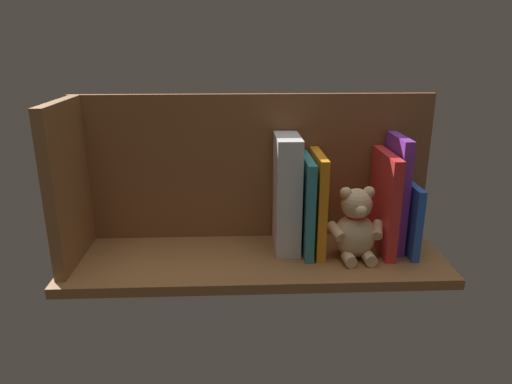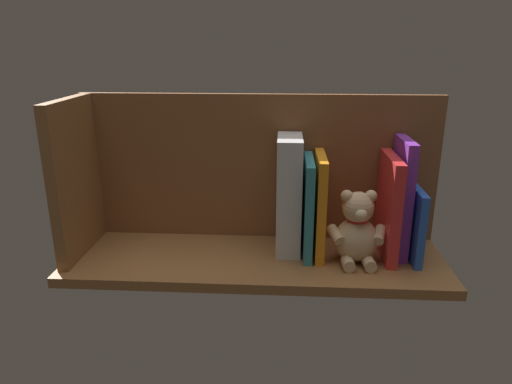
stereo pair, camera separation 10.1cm
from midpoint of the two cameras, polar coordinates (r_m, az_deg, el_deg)
ground_plane at (r=107.50cm, az=2.73°, el=-8.25°), size 84.28×27.57×2.20cm
shelf_back_panel at (r=111.73cm, az=2.96°, el=2.96°), size 84.28×1.50×34.88cm
shelf_side_divider at (r=108.66cm, az=-18.80°, el=1.55°), size 2.40×21.57×34.88cm
book_0 at (r=111.22cm, az=21.09°, el=-3.40°), size 1.67×16.08×16.25cm
book_1 at (r=110.17cm, az=19.86°, el=-0.67°), size 2.27×13.05×26.33cm
book_2 at (r=108.46cm, az=18.49°, el=-1.77°), size 2.35×16.21×22.93cm
teddy_bear at (r=104.66cm, az=14.95°, el=-4.66°), size 13.27×10.74×16.37cm
book_3 at (r=106.04cm, az=10.48°, el=-1.59°), size 1.98×15.13×22.80cm
book_4 at (r=105.74cm, az=9.10°, el=-1.82°), size 1.85×15.45×21.95cm
dictionary_thick_white at (r=105.86cm, az=6.78°, el=-0.37°), size 5.48×12.66×26.55cm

